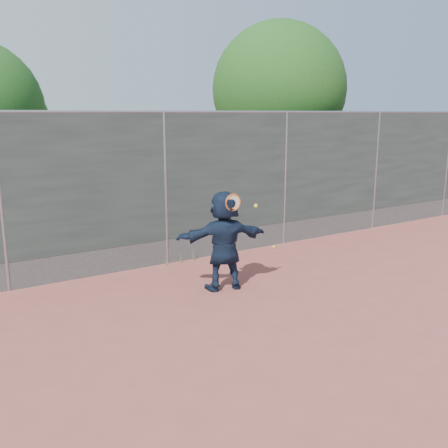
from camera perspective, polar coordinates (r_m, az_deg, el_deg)
ground at (r=7.40m, az=5.65°, el=-11.24°), size 80.00×80.00×0.00m
player at (r=8.48m, az=0.00°, el=-1.89°), size 1.67×0.85×1.72m
ball_ground at (r=11.28m, az=5.74°, el=-2.61°), size 0.07×0.07×0.07m
fence at (r=9.86m, az=-6.71°, el=4.36°), size 20.00×0.06×3.03m
swing_action at (r=8.22m, az=1.29°, el=2.32°), size 0.60×0.18×0.51m
tree_right at (r=14.19m, az=6.75°, el=14.58°), size 3.78×3.60×5.39m
weed_clump at (r=10.19m, az=-4.73°, el=-3.67°), size 0.68×0.07×0.30m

